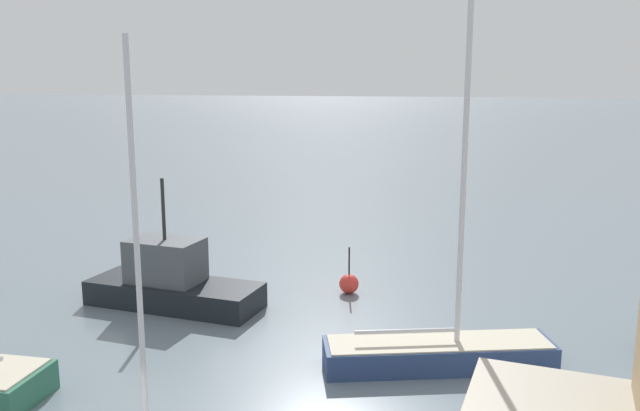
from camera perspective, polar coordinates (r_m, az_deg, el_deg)
name	(u,v)px	position (r m, az deg, el deg)	size (l,w,h in m)	color
sailboat_2	(439,348)	(18.61, 10.35, -12.14)	(6.45, 3.51, 11.01)	navy
fishing_boat_1	(172,282)	(23.48, -12.85, -6.54)	(6.29, 2.69, 4.50)	black
channel_buoy_0	(349,284)	(24.32, 2.55, -6.83)	(0.73, 0.73, 1.76)	red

